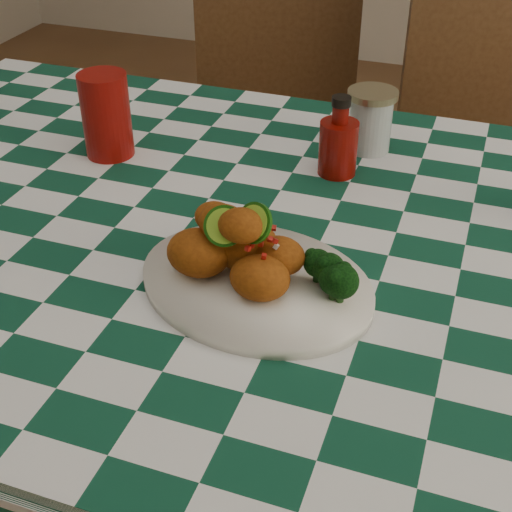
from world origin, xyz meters
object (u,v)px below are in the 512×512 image
(fried_chicken_pile, at_px, (244,244))
(ketchup_bottle, at_px, (339,136))
(dining_table, at_px, (255,409))
(wooden_chair_right, at_px, (498,208))
(wooden_chair_left, at_px, (271,168))
(plate, at_px, (256,284))
(red_tumbler, at_px, (106,115))
(mason_jar, at_px, (370,121))

(fried_chicken_pile, xyz_separation_m, ketchup_bottle, (0.04, 0.36, -0.00))
(dining_table, bearing_deg, wooden_chair_right, 61.71)
(ketchup_bottle, relative_size, wooden_chair_left, 0.15)
(plate, distance_m, red_tumbler, 0.49)
(plate, height_order, wooden_chair_left, wooden_chair_left)
(wooden_chair_right, bearing_deg, red_tumbler, -157.23)
(dining_table, distance_m, ketchup_bottle, 0.52)
(dining_table, distance_m, mason_jar, 0.57)
(red_tumbler, distance_m, mason_jar, 0.47)
(red_tumbler, xyz_separation_m, wooden_chair_left, (0.11, 0.60, -0.38))
(red_tumbler, bearing_deg, mason_jar, 21.68)
(dining_table, relative_size, mason_jar, 14.73)
(dining_table, height_order, red_tumbler, red_tumbler)
(plate, xyz_separation_m, wooden_chair_right, (0.31, 0.82, -0.28))
(mason_jar, height_order, wooden_chair_right, wooden_chair_right)
(ketchup_bottle, height_order, mason_jar, ketchup_bottle)
(plate, bearing_deg, mason_jar, 83.48)
(dining_table, relative_size, wooden_chair_right, 1.62)
(plate, relative_size, ketchup_bottle, 2.37)
(plate, xyz_separation_m, mason_jar, (0.05, 0.47, 0.05))
(plate, distance_m, ketchup_bottle, 0.37)
(dining_table, height_order, plate, plate)
(fried_chicken_pile, distance_m, wooden_chair_left, 1.00)
(fried_chicken_pile, distance_m, mason_jar, 0.47)
(wooden_chair_left, bearing_deg, ketchup_bottle, -75.45)
(red_tumbler, height_order, ketchup_bottle, red_tumbler)
(fried_chicken_pile, bearing_deg, wooden_chair_right, 68.00)
(wooden_chair_right, bearing_deg, mason_jar, -140.81)
(ketchup_bottle, height_order, wooden_chair_right, wooden_chair_right)
(red_tumbler, distance_m, ketchup_bottle, 0.41)
(mason_jar, relative_size, wooden_chair_right, 0.11)
(plate, relative_size, fried_chicken_pile, 1.99)
(dining_table, relative_size, plate, 5.04)
(mason_jar, distance_m, wooden_chair_left, 0.65)
(ketchup_bottle, bearing_deg, plate, -93.37)
(ketchup_bottle, relative_size, wooden_chair_right, 0.14)
(fried_chicken_pile, height_order, mason_jar, fried_chicken_pile)
(plate, height_order, mason_jar, mason_jar)
(mason_jar, bearing_deg, fried_chicken_pile, -98.47)
(plate, distance_m, wooden_chair_right, 0.92)
(ketchup_bottle, bearing_deg, red_tumbler, -170.77)
(red_tumbler, height_order, mason_jar, red_tumbler)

